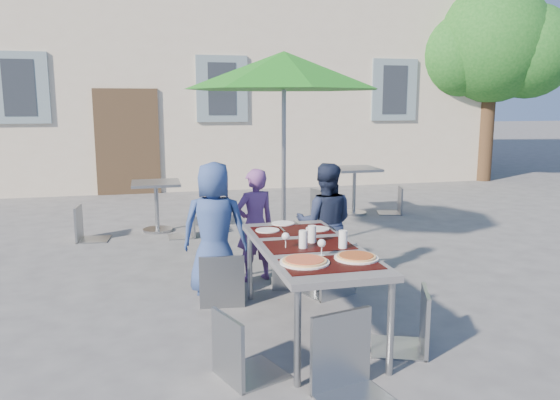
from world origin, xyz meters
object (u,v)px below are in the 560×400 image
object	(u,v)px
pizza_near_left	(305,261)
child_2	(325,223)
chair_4	(413,283)
pizza_near_right	(356,257)
child_0	(214,229)
child_1	(255,225)
chair_3	(240,305)
patio_umbrella	(284,72)
dining_table	(309,252)
bg_chair_l_0	(85,202)
bg_chair_r_0	(186,204)
cafe_table_1	(354,181)
bg_chair_r_1	(395,184)
chair_5	(351,307)
chair_1	(291,239)
cafe_table_0	(156,198)
chair_2	(332,237)
chair_0	(221,248)
bg_chair_l_1	(323,186)

from	to	relation	value
pizza_near_left	child_2	bearing A→B (deg)	66.80
pizza_near_left	chair_4	xyz separation A→B (m)	(0.86, -0.05, -0.22)
pizza_near_right	child_0	world-z (taller)	child_0
child_1	chair_3	xyz separation A→B (m)	(-0.53, -2.11, -0.07)
child_2	patio_umbrella	bearing A→B (deg)	-64.58
chair_4	dining_table	bearing A→B (deg)	141.61
bg_chair_l_0	bg_chair_r_0	xyz separation A→B (m)	(1.39, -0.12, -0.06)
pizza_near_right	cafe_table_1	distance (m)	5.38
dining_table	pizza_near_right	xyz separation A→B (m)	(0.23, -0.47, 0.07)
dining_table	pizza_near_left	size ratio (longest dim) A/B	5.02
chair_4	pizza_near_right	bearing A→B (deg)	172.18
dining_table	child_0	bearing A→B (deg)	119.89
child_2	dining_table	bearing A→B (deg)	84.27
bg_chair_r_0	bg_chair_r_1	bearing A→B (deg)	12.66
chair_5	bg_chair_r_0	world-z (taller)	chair_5
child_2	child_1	bearing A→B (deg)	0.72
bg_chair_l_0	cafe_table_1	world-z (taller)	bg_chair_l_0
bg_chair_r_0	child_2	bearing A→B (deg)	-61.56
chair_1	pizza_near_right	bearing A→B (deg)	-87.03
chair_5	cafe_table_0	distance (m)	5.23
pizza_near_left	cafe_table_1	bearing A→B (deg)	64.74
chair_5	bg_chair_l_0	xyz separation A→B (m)	(-2.10, 4.79, -0.07)
bg_chair_r_0	chair_2	bearing A→B (deg)	-66.53
chair_0	cafe_table_0	world-z (taller)	chair_0
pizza_near_right	chair_3	xyz separation A→B (m)	(-0.93, -0.20, -0.22)
chair_4	bg_chair_r_0	bearing A→B (deg)	109.04
chair_1	bg_chair_r_0	world-z (taller)	chair_1
chair_3	bg_chair_r_0	xyz separation A→B (m)	(-0.05, 4.27, -0.06)
child_1	cafe_table_0	size ratio (longest dim) A/B	1.64
child_2	chair_4	world-z (taller)	child_2
chair_1	bg_chair_l_0	size ratio (longest dim) A/B	0.95
child_2	cafe_table_1	world-z (taller)	child_2
dining_table	child_2	distance (m)	1.33
chair_1	dining_table	bearing A→B (deg)	-97.29
child_2	bg_chair_r_0	bearing A→B (deg)	-43.07
bg_chair_l_1	chair_1	bearing A→B (deg)	-113.71
chair_3	patio_umbrella	xyz separation A→B (m)	(1.10, 3.09, 1.73)
chair_4	child_2	bearing A→B (deg)	94.35
pizza_near_left	cafe_table_0	bearing A→B (deg)	102.16
chair_0	bg_chair_r_0	size ratio (longest dim) A/B	1.15
chair_2	bg_chair_l_1	bearing A→B (deg)	73.01
chair_3	bg_chair_r_1	size ratio (longest dim) A/B	1.05
chair_0	bg_chair_l_0	xyz separation A→B (m)	(-1.51, 2.92, -0.01)
child_0	child_2	bearing A→B (deg)	-160.47
pizza_near_left	child_1	world-z (taller)	child_1
child_1	bg_chair_r_1	world-z (taller)	child_1
bg_chair_r_0	bg_chair_l_1	xyz separation A→B (m)	(2.32, 0.77, 0.06)
cafe_table_0	bg_chair_l_0	size ratio (longest dim) A/B	0.80
chair_4	cafe_table_0	bearing A→B (deg)	111.85
chair_2	bg_chair_l_1	distance (m)	3.76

